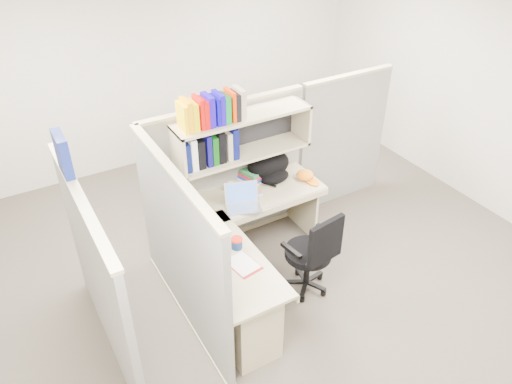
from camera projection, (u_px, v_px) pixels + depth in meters
ground at (269, 283)px, 5.08m from camera, size 6.00×6.00×0.00m
room_shell at (272, 142)px, 4.17m from camera, size 6.00×6.00×6.00m
cubicle at (213, 198)px, 4.74m from camera, size 3.79×1.84×1.95m
desk at (248, 283)px, 4.46m from camera, size 1.74×1.75×0.73m
laptop at (243, 199)px, 4.84m from camera, size 0.42×0.42×0.24m
backpack at (271, 167)px, 5.29m from camera, size 0.55×0.47×0.28m
orange_cap at (305, 175)px, 5.33m from camera, size 0.24×0.26×0.10m
snack_canister at (237, 243)px, 4.39m from camera, size 0.10×0.10×0.10m
tissue_box at (221, 274)px, 4.02m from camera, size 0.12×0.12×0.17m
mouse at (260, 195)px, 5.07m from camera, size 0.09×0.07×0.03m
paper_cup at (231, 187)px, 5.14m from camera, size 0.08×0.08×0.10m
book_stack at (251, 176)px, 5.29m from camera, size 0.25×0.29×0.12m
loose_paper at (243, 264)px, 4.24m from camera, size 0.24×0.29×0.00m
task_chair at (310, 265)px, 4.81m from camera, size 0.53×0.48×0.96m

